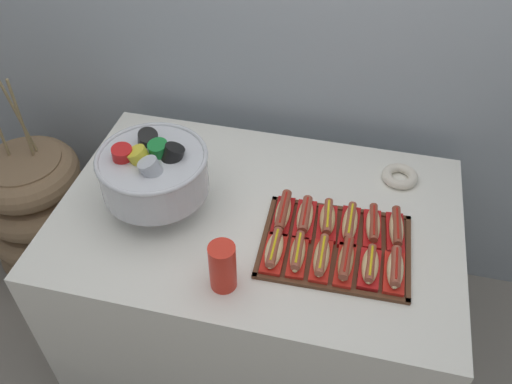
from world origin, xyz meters
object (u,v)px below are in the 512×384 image
(hot_dog_4, at_px, (370,266))
(hot_dog_11, at_px, (396,230))
(hot_dog_1, at_px, (298,254))
(hot_dog_10, at_px, (373,227))
(serving_tray, at_px, (335,246))
(hot_dog_3, at_px, (346,261))
(hot_dog_9, at_px, (350,224))
(punch_bowl, at_px, (154,171))
(hot_dog_2, at_px, (321,258))
(cup_stack, at_px, (223,267))
(hot_dog_0, at_px, (274,250))
(hot_dog_8, at_px, (327,220))
(donut, at_px, (400,176))
(floor_vase, at_px, (42,213))
(hot_dog_6, at_px, (283,213))
(buffet_table, at_px, (257,279))
(hot_dog_5, at_px, (395,269))
(hot_dog_7, at_px, (305,217))

(hot_dog_4, relative_size, hot_dog_11, 0.87)
(hot_dog_1, xyz_separation_m, hot_dog_10, (0.22, 0.17, -0.00))
(serving_tray, height_order, hot_dog_1, hot_dog_1)
(hot_dog_3, bearing_deg, hot_dog_9, 91.55)
(hot_dog_4, xyz_separation_m, punch_bowl, (-0.74, 0.13, 0.13))
(punch_bowl, bearing_deg, serving_tray, -4.49)
(hot_dog_2, bearing_deg, cup_stack, -152.93)
(hot_dog_0, relative_size, hot_dog_8, 1.03)
(hot_dog_1, bearing_deg, donut, 57.32)
(hot_dog_9, relative_size, hot_dog_11, 1.01)
(floor_vase, xyz_separation_m, cup_stack, (1.06, -0.53, 0.56))
(hot_dog_2, bearing_deg, hot_dog_10, 49.28)
(hot_dog_0, bearing_deg, hot_dog_3, 1.55)
(hot_dog_4, xyz_separation_m, hot_dog_6, (-0.30, 0.16, 0.00))
(floor_vase, bearing_deg, hot_dog_9, -8.96)
(floor_vase, height_order, cup_stack, floor_vase)
(buffet_table, bearing_deg, hot_dog_4, -23.23)
(floor_vase, distance_m, cup_stack, 1.31)
(hot_dog_0, height_order, hot_dog_5, hot_dog_5)
(serving_tray, bearing_deg, cup_stack, -144.22)
(buffet_table, distance_m, hot_dog_10, 0.56)
(hot_dog_8, distance_m, hot_dog_10, 0.15)
(hot_dog_2, bearing_deg, serving_tray, 67.11)
(hot_dog_7, bearing_deg, hot_dog_8, 1.55)
(buffet_table, height_order, hot_dog_11, hot_dog_11)
(floor_vase, xyz_separation_m, hot_dog_2, (1.34, -0.39, 0.51))
(hot_dog_9, bearing_deg, buffet_table, 178.74)
(hot_dog_11, relative_size, donut, 1.37)
(hot_dog_8, height_order, punch_bowl, punch_bowl)
(hot_dog_4, distance_m, hot_dog_10, 0.17)
(hot_dog_7, height_order, punch_bowl, punch_bowl)
(hot_dog_0, bearing_deg, hot_dog_4, 1.55)
(hot_dog_9, height_order, hot_dog_10, hot_dog_10)
(hot_dog_9, bearing_deg, hot_dog_5, -46.17)
(hot_dog_8, height_order, hot_dog_9, hot_dog_8)
(buffet_table, distance_m, donut, 0.68)
(hot_dog_1, distance_m, hot_dog_9, 0.22)
(hot_dog_3, xyz_separation_m, hot_dog_7, (-0.15, 0.16, -0.00))
(hot_dog_5, distance_m, hot_dog_11, 0.17)
(hot_dog_5, bearing_deg, punch_bowl, 171.18)
(hot_dog_3, bearing_deg, cup_stack, -157.80)
(buffet_table, xyz_separation_m, cup_stack, (-0.03, -0.32, 0.46))
(hot_dog_4, distance_m, hot_dog_5, 0.08)
(punch_bowl, bearing_deg, floor_vase, 161.07)
(hot_dog_1, distance_m, hot_dog_11, 0.34)
(hot_dog_8, bearing_deg, hot_dog_4, -46.17)
(hot_dog_10, height_order, cup_stack, cup_stack)
(cup_stack, bearing_deg, hot_dog_11, 32.14)
(hot_dog_4, height_order, punch_bowl, punch_bowl)
(serving_tray, xyz_separation_m, hot_dog_1, (-0.11, -0.09, 0.03))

